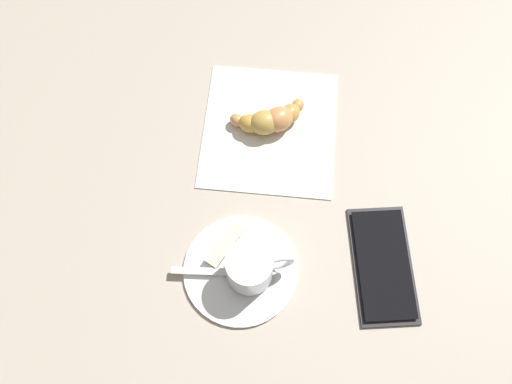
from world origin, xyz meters
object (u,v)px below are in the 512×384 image
saucer (241,270)px  cell_phone (383,264)px  sugar_packet (224,245)px  napkin (269,129)px  croissant (271,120)px  espresso_cup (251,267)px  teaspoon (241,273)px

saucer → cell_phone: (-0.02, 0.17, -0.00)m
sugar_packet → napkin: 0.18m
croissant → cell_phone: size_ratio=0.66×
cell_phone → sugar_packet: bearing=-91.1°
espresso_cup → sugar_packet: (-0.03, -0.04, -0.02)m
espresso_cup → sugar_packet: bearing=-130.9°
napkin → saucer: bearing=-4.8°
teaspoon → cell_phone: teaspoon is taller
teaspoon → croissant: 0.21m
teaspoon → napkin: (-0.21, 0.02, -0.01)m
espresso_cup → saucer: bearing=-108.1°
napkin → croissant: 0.02m
teaspoon → napkin: 0.21m
napkin → cell_phone: 0.24m
croissant → cell_phone: croissant is taller
teaspoon → sugar_packet: 0.04m
sugar_packet → cell_phone: 0.20m
saucer → teaspoon: (0.01, 0.00, 0.01)m
teaspoon → espresso_cup: bearing=96.7°
teaspoon → sugar_packet: (-0.03, -0.02, 0.00)m
saucer → teaspoon: bearing=10.4°
napkin → croissant: croissant is taller
saucer → napkin: (-0.20, 0.02, -0.00)m
napkin → cell_phone: (0.18, 0.16, 0.00)m
espresso_cup → sugar_packet: size_ratio=1.33×
espresso_cup → teaspoon: (0.00, -0.01, -0.02)m
croissant → espresso_cup: bearing=-1.4°
espresso_cup → croissant: espresso_cup is taller
teaspoon → cell_phone: bearing=99.6°
espresso_cup → croissant: (-0.21, 0.01, -0.02)m
croissant → teaspoon: bearing=-4.6°
saucer → cell_phone: bearing=97.8°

